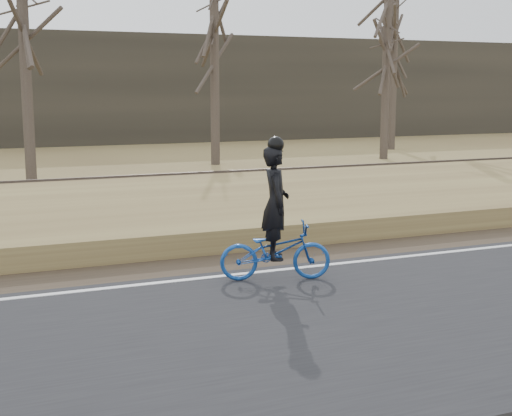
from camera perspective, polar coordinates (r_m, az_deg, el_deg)
name	(u,v)px	position (r m, az deg, el deg)	size (l,w,h in m)	color
ground	(173,289)	(11.29, -6.67, -6.44)	(120.00, 120.00, 0.00)	#98884D
road	(228,338)	(9.01, -2.26, -10.39)	(120.00, 6.00, 0.06)	black
edge_line	(169,282)	(11.46, -6.95, -5.86)	(120.00, 0.12, 0.01)	silver
shoulder	(154,270)	(12.40, -8.19, -4.90)	(120.00, 1.60, 0.04)	#473A2B
embankment	(118,227)	(15.22, -11.01, -1.49)	(120.00, 5.00, 0.44)	#98884D
ballast	(88,200)	(18.90, -13.31, 0.61)	(120.00, 3.00, 0.45)	slate
railroad	(87,189)	(18.86, -13.35, 1.52)	(120.00, 2.40, 0.29)	black
treeline_backdrop	(17,89)	(40.56, -18.54, 9.02)	(120.00, 4.00, 6.00)	#383328
cyclist	(275,234)	(11.34, 1.56, -2.11)	(1.88, 1.11, 2.30)	#154293
bare_tree_near_left	(25,61)	(24.28, -17.98, 11.14)	(0.36, 0.36, 7.87)	#4F4339
bare_tree_center	(215,68)	(28.88, -3.33, 11.10)	(0.36, 0.36, 7.68)	#4F4339
bare_tree_right	(386,63)	(31.65, 10.39, 11.32)	(0.36, 0.36, 8.23)	#4F4339
bare_tree_far_right	(394,69)	(36.56, 10.96, 10.90)	(0.36, 0.36, 8.01)	#4F4339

